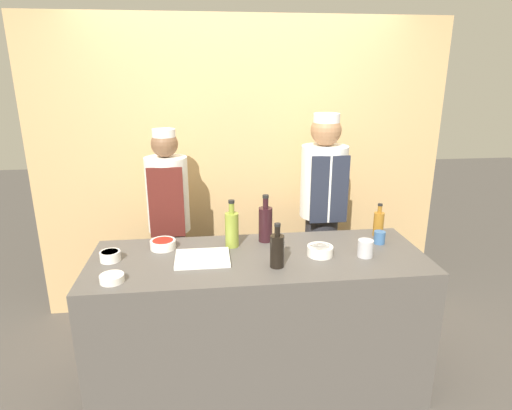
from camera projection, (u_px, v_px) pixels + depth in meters
name	position (u px, v px, depth m)	size (l,w,h in m)	color
ground_plane	(259.00, 381.00, 2.87)	(14.00, 14.00, 0.00)	#4C4742
cabinet_wall	(242.00, 169.00, 3.58)	(3.33, 0.18, 2.40)	tan
counter	(259.00, 322.00, 2.73)	(2.03, 0.74, 0.91)	#514C47
sauce_bowl_yellow	(112.00, 278.00, 2.27)	(0.13, 0.13, 0.04)	white
sauce_bowl_orange	(320.00, 250.00, 2.60)	(0.16, 0.16, 0.06)	white
sauce_bowl_red	(163.00, 244.00, 2.70)	(0.16, 0.16, 0.06)	white
sauce_bowl_brown	(110.00, 256.00, 2.52)	(0.12, 0.12, 0.06)	white
cutting_board	(203.00, 258.00, 2.54)	(0.32, 0.26, 0.02)	white
bottle_amber	(379.00, 223.00, 2.89)	(0.07, 0.07, 0.23)	#9E661E
bottle_wine	(265.00, 223.00, 2.79)	(0.09, 0.09, 0.32)	black
bottle_oil	(232.00, 229.00, 2.71)	(0.09, 0.09, 0.31)	olive
bottle_soy	(277.00, 250.00, 2.43)	(0.08, 0.08, 0.26)	black
cup_blue	(379.00, 237.00, 2.78)	(0.07, 0.07, 0.08)	#386093
cup_steel	(365.00, 248.00, 2.58)	(0.09, 0.09, 0.10)	#B7B7BC
chef_left	(170.00, 226.00, 3.21)	(0.31, 0.31, 1.60)	#28282D
chef_right	(322.00, 213.00, 3.33)	(0.35, 0.35, 1.69)	#28282D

